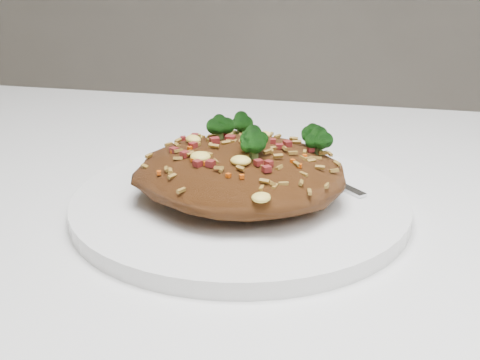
# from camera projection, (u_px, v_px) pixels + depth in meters

# --- Properties ---
(dining_table) EXTENTS (1.20, 0.80, 0.75)m
(dining_table) POSITION_uv_depth(u_px,v_px,m) (264.00, 332.00, 0.56)
(dining_table) COLOR white
(dining_table) RESTS_ON ground
(plate) EXTENTS (0.28, 0.28, 0.01)m
(plate) POSITION_uv_depth(u_px,v_px,m) (240.00, 204.00, 0.56)
(plate) COLOR white
(plate) RESTS_ON dining_table
(fried_rice) EXTENTS (0.17, 0.16, 0.07)m
(fried_rice) POSITION_uv_depth(u_px,v_px,m) (241.00, 164.00, 0.55)
(fried_rice) COLOR brown
(fried_rice) RESTS_ON plate
(fork) EXTENTS (0.12, 0.13, 0.00)m
(fork) POSITION_uv_depth(u_px,v_px,m) (309.00, 170.00, 0.61)
(fork) COLOR silver
(fork) RESTS_ON plate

